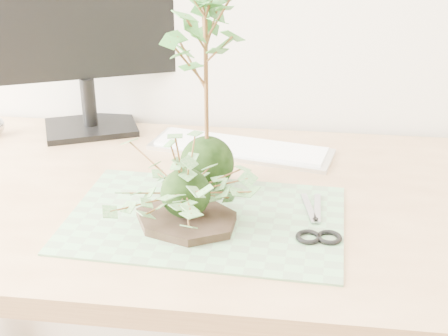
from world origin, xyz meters
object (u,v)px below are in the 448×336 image
Objects in this scene: maple_kokedama at (205,32)px; monitor at (82,18)px; keyboard at (241,148)px; desk at (214,235)px; ivy_kokedama at (185,172)px.

monitor is (-0.32, 0.27, -0.04)m from maple_kokedama.
maple_kokedama is 1.04× the size of keyboard.
maple_kokedama is at bearing 118.15° from desk.
monitor is at bearing 138.38° from desk.
desk is at bearing -86.19° from keyboard.
maple_kokedama is 0.35m from keyboard.
monitor reaches higher than desk.
ivy_kokedama is (-0.03, -0.12, 0.19)m from desk.
monitor is (-0.31, 0.42, 0.16)m from ivy_kokedama.
keyboard is 0.45m from monitor.
desk is 3.86× the size of keyboard.
maple_kokedama reaches higher than keyboard.
monitor is (-0.36, 0.09, 0.26)m from keyboard.
monitor is (-0.34, 0.30, 0.35)m from desk.
keyboard is (0.06, 0.33, -0.09)m from ivy_kokedama.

